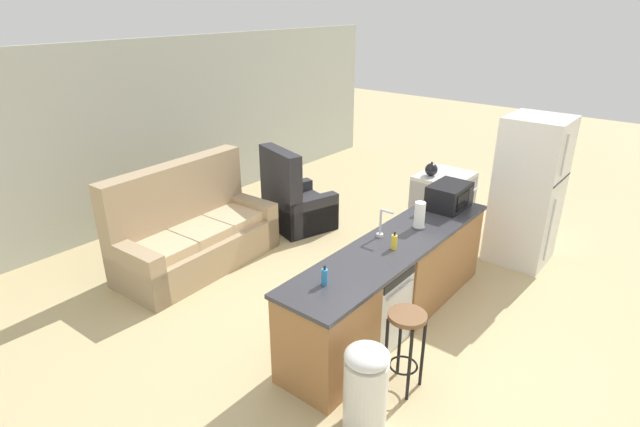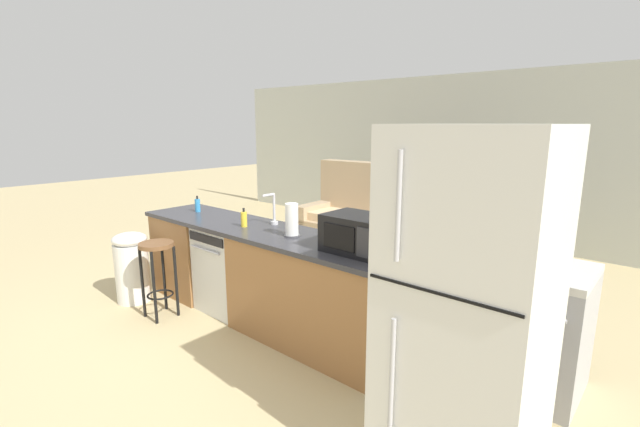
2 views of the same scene
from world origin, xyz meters
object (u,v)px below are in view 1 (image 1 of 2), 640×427
object	(u,v)px
dishwasher	(371,302)
paper_towel_roll	(420,215)
kettle	(431,169)
couch	(191,234)
refrigerator	(528,191)
microwave	(449,196)
stove_range	(442,205)
bar_stool	(406,335)
dish_soap_bottle	(325,277)
trash_bin	(366,387)
soap_bottle	(394,242)
armchair	(294,205)

from	to	relation	value
dishwasher	paper_towel_roll	world-z (taller)	paper_towel_roll
kettle	couch	bearing A→B (deg)	143.17
refrigerator	microwave	bearing A→B (deg)	152.66
stove_range	bar_stool	distance (m)	3.18
dish_soap_bottle	couch	xyz separation A→B (m)	(0.53, 2.54, -0.58)
dish_soap_bottle	kettle	bearing A→B (deg)	11.50
dish_soap_bottle	dishwasher	bearing A→B (deg)	-4.74
trash_bin	dish_soap_bottle	bearing A→B (deg)	65.11
stove_range	paper_towel_roll	distance (m)	1.93
dishwasher	refrigerator	bearing A→B (deg)	-11.93
stove_range	bar_stool	bearing A→B (deg)	-159.01
soap_bottle	dish_soap_bottle	xyz separation A→B (m)	(-0.92, 0.11, 0.00)
microwave	stove_range	bearing A→B (deg)	27.40
couch	microwave	bearing A→B (deg)	-57.41
dishwasher	dish_soap_bottle	bearing A→B (deg)	175.26
soap_bottle	armchair	distance (m)	2.74
soap_bottle	bar_stool	size ratio (longest dim) A/B	0.24
dishwasher	microwave	distance (m)	1.66
bar_stool	soap_bottle	bearing A→B (deg)	39.61
couch	armchair	distance (m)	1.63
refrigerator	trash_bin	world-z (taller)	refrigerator
refrigerator	microwave	distance (m)	1.20
dish_soap_bottle	armchair	distance (m)	3.17
paper_towel_roll	soap_bottle	distance (m)	0.58
kettle	trash_bin	xyz separation A→B (m)	(-3.37, -1.26, -0.61)
dish_soap_bottle	bar_stool	xyz separation A→B (m)	(0.27, -0.64, -0.44)
dishwasher	trash_bin	xyz separation A→B (m)	(-0.94, -0.58, -0.04)
stove_range	couch	size ratio (longest dim) A/B	0.44
dishwasher	armchair	distance (m)	2.76
dishwasher	dish_soap_bottle	world-z (taller)	dish_soap_bottle
refrigerator	armchair	xyz separation A→B (m)	(-1.11, 2.87, -0.57)
couch	armchair	size ratio (longest dim) A/B	1.70
armchair	kettle	bearing A→B (deg)	-60.08
paper_towel_roll	dish_soap_bottle	world-z (taller)	paper_towel_roll
refrigerator	couch	bearing A→B (deg)	130.87
refrigerator	soap_bottle	xyz separation A→B (m)	(-2.32, 0.49, 0.05)
microwave	bar_stool	size ratio (longest dim) A/B	0.68
dish_soap_bottle	paper_towel_roll	bearing A→B (deg)	-2.28
refrigerator	dish_soap_bottle	distance (m)	3.30
kettle	armchair	xyz separation A→B (m)	(-0.95, 1.64, -0.64)
dishwasher	paper_towel_roll	bearing A→B (deg)	-0.41
paper_towel_roll	dish_soap_bottle	size ratio (longest dim) A/B	1.60
microwave	paper_towel_roll	world-z (taller)	paper_towel_roll
paper_towel_roll	armchair	size ratio (longest dim) A/B	0.24
bar_stool	couch	bearing A→B (deg)	85.40
stove_range	dish_soap_bottle	world-z (taller)	dish_soap_bottle
refrigerator	paper_towel_roll	xyz separation A→B (m)	(-1.75, 0.54, 0.12)
armchair	paper_towel_roll	bearing A→B (deg)	-105.38
microwave	armchair	bearing A→B (deg)	91.26
paper_towel_roll	kettle	bearing A→B (deg)	23.35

